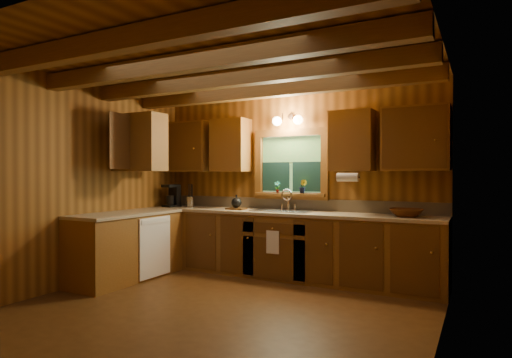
{
  "coord_description": "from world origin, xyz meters",
  "views": [
    {
      "loc": [
        2.42,
        -3.79,
        1.4
      ],
      "look_at": [
        0.0,
        0.8,
        1.35
      ],
      "focal_mm": 30.19,
      "sensor_mm": 36.0,
      "label": 1
    }
  ],
  "objects_px": {
    "sink": "(283,214)",
    "coffee_maker": "(173,196)",
    "cutting_board": "(236,209)",
    "wicker_basket": "(406,213)"
  },
  "relations": [
    {
      "from": "sink",
      "to": "coffee_maker",
      "type": "height_order",
      "value": "coffee_maker"
    },
    {
      "from": "sink",
      "to": "cutting_board",
      "type": "bearing_deg",
      "value": -175.5
    },
    {
      "from": "coffee_maker",
      "to": "cutting_board",
      "type": "distance_m",
      "value": 1.16
    },
    {
      "from": "cutting_board",
      "to": "wicker_basket",
      "type": "distance_m",
      "value": 2.33
    },
    {
      "from": "sink",
      "to": "cutting_board",
      "type": "distance_m",
      "value": 0.72
    },
    {
      "from": "coffee_maker",
      "to": "wicker_basket",
      "type": "xyz_separation_m",
      "value": [
        3.48,
        0.03,
        -0.12
      ]
    },
    {
      "from": "sink",
      "to": "coffee_maker",
      "type": "distance_m",
      "value": 1.88
    },
    {
      "from": "coffee_maker",
      "to": "wicker_basket",
      "type": "relative_size",
      "value": 0.88
    },
    {
      "from": "cutting_board",
      "to": "wicker_basket",
      "type": "xyz_separation_m",
      "value": [
        2.33,
        0.03,
        0.04
      ]
    },
    {
      "from": "sink",
      "to": "wicker_basket",
      "type": "relative_size",
      "value": 2.07
    }
  ]
}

